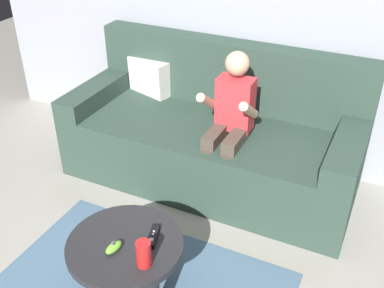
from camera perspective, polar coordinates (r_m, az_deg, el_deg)
couch at (r=3.07m, az=2.64°, el=0.95°), size 1.90×0.80×0.88m
person_seated_on_couch at (r=2.74m, az=4.67°, el=2.86°), size 0.31×0.38×0.96m
coffee_table at (r=2.19m, az=-8.12°, el=-13.37°), size 0.53×0.53×0.41m
game_remote_black_near_edge at (r=2.13m, az=-4.86°, el=-11.36°), size 0.08×0.14×0.03m
nunchuk_lime at (r=2.09m, az=-9.68°, el=-12.57°), size 0.06×0.10×0.05m
soda_can at (r=1.98m, az=-6.03°, el=-13.42°), size 0.07×0.07×0.12m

